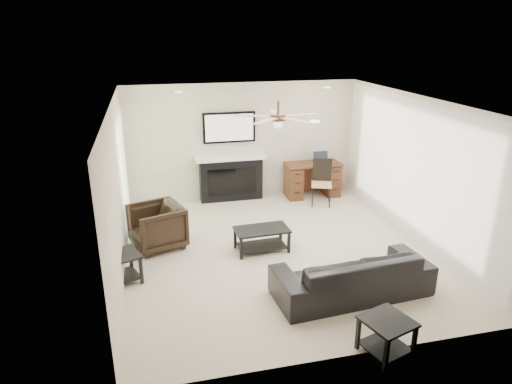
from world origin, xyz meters
TOP-DOWN VIEW (x-y plane):
  - room_shell at (0.19, 0.08)m, footprint 5.50×5.54m
  - sofa at (0.63, -1.55)m, footprint 2.26×1.03m
  - armchair at (-1.97, 0.60)m, footprint 1.05×1.03m
  - coffee_table at (-0.27, 0.05)m, footprint 0.92×0.54m
  - end_table_near at (0.48, -2.80)m, footprint 0.65×0.65m
  - end_table_left at (-2.52, -0.45)m, footprint 0.65×0.65m
  - fireplace_unit at (-0.31, 2.58)m, footprint 1.52×0.34m
  - desk at (1.49, 2.38)m, footprint 1.22×0.56m
  - desk_chair at (1.49, 1.83)m, footprint 0.55×0.56m
  - laptop at (1.69, 2.36)m, footprint 0.33×0.24m

SIDE VIEW (x-z plane):
  - coffee_table at x=-0.27m, z-range 0.00..0.40m
  - end_table_near at x=0.48m, z-range 0.00..0.45m
  - end_table_left at x=-2.52m, z-range 0.00..0.45m
  - sofa at x=0.63m, z-range 0.00..0.64m
  - armchair at x=-1.97m, z-range 0.00..0.76m
  - desk at x=1.49m, z-range 0.00..0.76m
  - desk_chair at x=1.49m, z-range 0.00..0.97m
  - laptop at x=1.69m, z-range 0.76..0.99m
  - fireplace_unit at x=-0.31m, z-range 0.00..1.91m
  - room_shell at x=0.19m, z-range 0.42..2.94m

